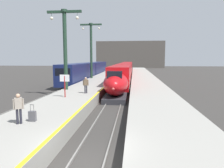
{
  "coord_description": "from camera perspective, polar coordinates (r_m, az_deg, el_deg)",
  "views": [
    {
      "loc": [
        1.99,
        -8.07,
        4.6
      ],
      "look_at": [
        -0.43,
        14.91,
        1.8
      ],
      "focal_mm": 32.99,
      "sensor_mm": 36.0,
      "label": 1
    }
  ],
  "objects": [
    {
      "name": "ground_plane",
      "position": [
        9.5,
        -7.39,
        -22.13
      ],
      "size": [
        260.0,
        260.0,
        0.0
      ],
      "primitive_type": "plane",
      "color": "#33302D"
    },
    {
      "name": "platform_left",
      "position": [
        33.62,
        -4.39,
        -0.07
      ],
      "size": [
        4.8,
        110.0,
        1.05
      ],
      "primitive_type": "cube",
      "color": "gray",
      "rests_on": "ground"
    },
    {
      "name": "platform_right",
      "position": [
        33.14,
        9.52,
        -0.25
      ],
      "size": [
        4.8,
        110.0,
        1.05
      ],
      "primitive_type": "cube",
      "color": "gray",
      "rests_on": "ground"
    },
    {
      "name": "platform_left_safety_stripe",
      "position": [
        33.23,
        -0.53,
        0.78
      ],
      "size": [
        0.2,
        107.8,
        0.01
      ],
      "primitive_type": "cube",
      "color": "yellow",
      "rests_on": "platform_left"
    },
    {
      "name": "rail_main_left",
      "position": [
        35.96,
        1.59,
        -0.34
      ],
      "size": [
        0.08,
        110.0,
        0.12
      ],
      "primitive_type": "cube",
      "color": "slate",
      "rests_on": "ground"
    },
    {
      "name": "rail_main_right",
      "position": [
        35.88,
        3.97,
        -0.37
      ],
      "size": [
        0.08,
        110.0,
        0.12
      ],
      "primitive_type": "cube",
      "color": "slate",
      "rests_on": "ground"
    },
    {
      "name": "rail_secondary_left",
      "position": [
        37.46,
        -10.86,
        -0.17
      ],
      "size": [
        0.08,
        110.0,
        0.12
      ],
      "primitive_type": "cube",
      "color": "slate",
      "rests_on": "ground"
    },
    {
      "name": "rail_secondary_right",
      "position": [
        37.06,
        -8.64,
        -0.2
      ],
      "size": [
        0.08,
        110.0,
        0.12
      ],
      "primitive_type": "cube",
      "color": "slate",
      "rests_on": "ground"
    },
    {
      "name": "highspeed_train_main",
      "position": [
        47.56,
        3.6,
        3.72
      ],
      "size": [
        2.92,
        56.25,
        3.6
      ],
      "color": "#B20F14",
      "rests_on": "ground"
    },
    {
      "name": "regional_train_adjacent",
      "position": [
        47.71,
        -6.23,
        3.9
      ],
      "size": [
        2.85,
        36.6,
        3.8
      ],
      "color": "#141E4C",
      "rests_on": "ground"
    },
    {
      "name": "station_column_mid",
      "position": [
        24.7,
        -12.9,
        11.25
      ],
      "size": [
        4.0,
        0.68,
        9.12
      ],
      "color": "#1E3828",
      "rests_on": "platform_left"
    },
    {
      "name": "station_column_far",
      "position": [
        38.93,
        -5.8,
        10.49
      ],
      "size": [
        4.0,
        0.68,
        10.09
      ],
      "color": "#1E3828",
      "rests_on": "platform_left"
    },
    {
      "name": "passenger_near_edge",
      "position": [
        12.41,
        -24.5,
        -5.64
      ],
      "size": [
        0.5,
        0.38,
        1.69
      ],
      "color": "#23232D",
      "rests_on": "platform_left"
    },
    {
      "name": "passenger_mid_platform",
      "position": [
        21.53,
        -7.28,
        0.02
      ],
      "size": [
        0.56,
        0.3,
        1.69
      ],
      "color": "#23232D",
      "rests_on": "platform_left"
    },
    {
      "name": "rolling_suitcase",
      "position": [
        12.77,
        -21.2,
        -8.3
      ],
      "size": [
        0.4,
        0.22,
        0.98
      ],
      "color": "#4C4C51",
      "rests_on": "platform_left"
    },
    {
      "name": "departure_info_board",
      "position": [
        19.63,
        -12.99,
        0.75
      ],
      "size": [
        0.9,
        0.1,
        2.12
      ],
      "color": "maroon",
      "rests_on": "platform_left"
    },
    {
      "name": "terminus_back_wall",
      "position": [
        110.11,
        5.01,
        8.14
      ],
      "size": [
        36.0,
        2.0,
        14.0
      ],
      "primitive_type": "cube",
      "color": "#4C4742",
      "rests_on": "ground"
    }
  ]
}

